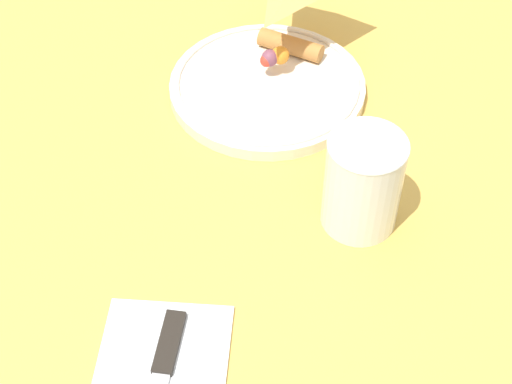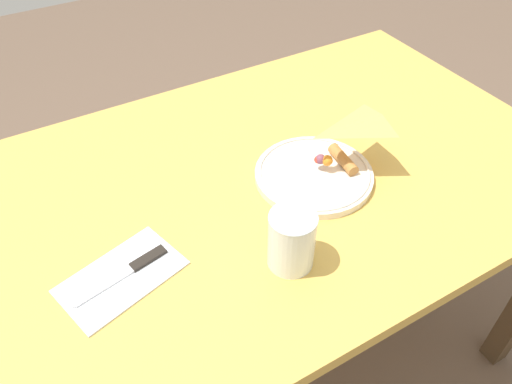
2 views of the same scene
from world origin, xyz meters
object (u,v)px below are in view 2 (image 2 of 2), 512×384
milk_glass (292,242)px  napkin_folded (121,277)px  plate_pizza (314,173)px  butter_knife (125,272)px  dining_table (280,202)px

milk_glass → napkin_folded: (0.27, -0.12, -0.05)m
plate_pizza → napkin_folded: (0.44, 0.05, -0.01)m
milk_glass → butter_knife: milk_glass is taller
plate_pizza → napkin_folded: size_ratio=1.07×
napkin_folded → butter_knife: (-0.01, -0.00, 0.00)m
milk_glass → butter_knife: 0.29m
plate_pizza → butter_knife: 0.43m
butter_knife → milk_glass: bearing=144.3°
milk_glass → butter_knife: bearing=-24.0°
dining_table → napkin_folded: bearing=15.0°
plate_pizza → dining_table: bearing=-52.3°
dining_table → milk_glass: 0.29m
dining_table → milk_glass: milk_glass is taller
butter_knife → napkin_folded: bearing=-0.0°
plate_pizza → milk_glass: bearing=44.8°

